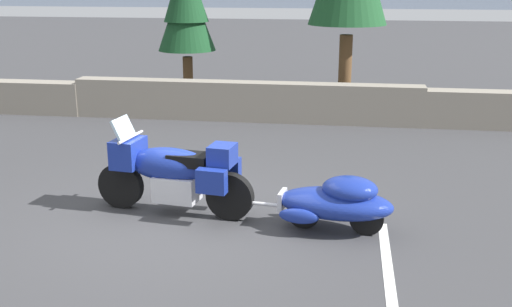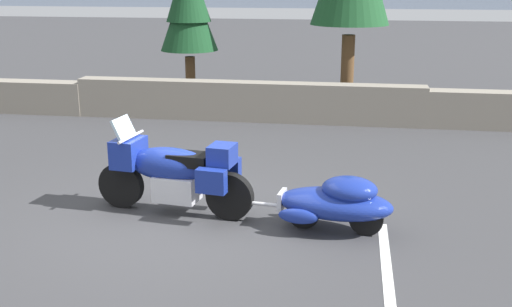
# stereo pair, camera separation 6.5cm
# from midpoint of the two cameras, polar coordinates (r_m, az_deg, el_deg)

# --- Properties ---
(ground_plane) EXTENTS (80.00, 80.00, 0.00)m
(ground_plane) POSITION_cam_midpoint_polar(r_m,az_deg,el_deg) (8.58, -7.88, -6.14)
(ground_plane) COLOR #38383A
(stone_guard_wall) EXTENTS (24.00, 0.55, 0.89)m
(stone_guard_wall) POSITION_cam_midpoint_polar(r_m,az_deg,el_deg) (14.22, -0.79, 4.72)
(stone_guard_wall) COLOR gray
(stone_guard_wall) RESTS_ON ground
(touring_motorcycle) EXTENTS (2.31, 0.93, 1.33)m
(touring_motorcycle) POSITION_cam_midpoint_polar(r_m,az_deg,el_deg) (8.64, -7.90, -1.60)
(touring_motorcycle) COLOR black
(touring_motorcycle) RESTS_ON ground
(car_shaped_trailer) EXTENTS (2.23, 0.92, 0.76)m
(car_shaped_trailer) POSITION_cam_midpoint_polar(r_m,az_deg,el_deg) (8.08, 7.18, -4.40)
(car_shaped_trailer) COLOR black
(car_shaped_trailer) RESTS_ON ground
(parking_stripe_marker) EXTENTS (0.12, 3.60, 0.01)m
(parking_stripe_marker) POSITION_cam_midpoint_polar(r_m,az_deg,el_deg) (6.92, 12.01, -12.03)
(parking_stripe_marker) COLOR silver
(parking_stripe_marker) RESTS_ON ground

